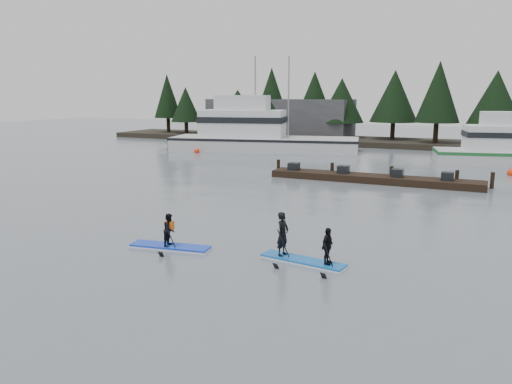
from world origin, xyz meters
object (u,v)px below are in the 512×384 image
at_px(fishing_boat_large, 259,143).
at_px(paddleboard_solo, 170,237).
at_px(paddleboard_duo, 303,245).
at_px(floating_dock, 373,179).

distance_m(fishing_boat_large, paddleboard_solo, 32.75).
relative_size(paddleboard_solo, paddleboard_duo, 1.00).
distance_m(floating_dock, paddleboard_solo, 17.80).
bearing_deg(fishing_boat_large, paddleboard_duo, -75.69).
bearing_deg(paddleboard_duo, paddleboard_solo, -165.03).
bearing_deg(paddleboard_solo, paddleboard_duo, -1.95).
bearing_deg(paddleboard_duo, fishing_boat_large, 125.43).
distance_m(floating_dock, paddleboard_duo, 16.84).
relative_size(fishing_boat_large, paddleboard_duo, 6.24).
height_order(paddleboard_solo, paddleboard_duo, paddleboard_duo).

